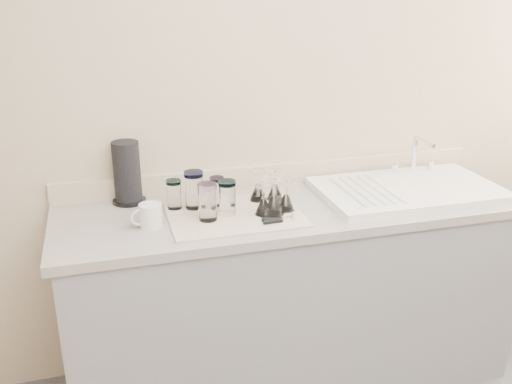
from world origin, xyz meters
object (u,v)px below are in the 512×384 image
object	(u,v)px
goblet_front_right	(286,200)
goblet_extra	(274,202)
tumbler_teal	(174,194)
tumbler_blue	(208,202)
can_opener	(279,220)
goblet_front_left	(264,204)
paper_towel_roll	(127,173)
white_mug	(150,216)
tumbler_purple	(217,191)
goblet_back_right	(275,190)
sink_unit	(408,189)
goblet_back_left	(258,190)
tumbler_lavender	(227,197)
tumbler_cyan	(194,190)

from	to	relation	value
goblet_front_right	goblet_extra	xyz separation A→B (m)	(-0.06, -0.03, 0.01)
goblet_front_right	tumbler_teal	bearing A→B (deg)	161.82
tumbler_blue	can_opener	bearing A→B (deg)	-20.38
goblet_front_left	can_opener	bearing A→B (deg)	-68.76
goblet_front_right	tumbler_blue	bearing A→B (deg)	-177.85
paper_towel_roll	tumbler_blue	bearing A→B (deg)	-46.31
tumbler_teal	white_mug	bearing A→B (deg)	-128.33
goblet_front_right	white_mug	distance (m)	0.57
tumbler_purple	can_opener	world-z (taller)	tumbler_purple
tumbler_blue	goblet_front_left	world-z (taller)	tumbler_blue
goblet_front_right	paper_towel_roll	xyz separation A→B (m)	(-0.63, 0.29, 0.08)
tumbler_teal	paper_towel_roll	world-z (taller)	paper_towel_roll
goblet_back_right	paper_towel_roll	world-z (taller)	paper_towel_roll
sink_unit	goblet_back_left	distance (m)	0.70
goblet_front_right	tumbler_purple	bearing A→B (deg)	152.87
goblet_back_right	paper_towel_roll	bearing A→B (deg)	165.36
tumbler_blue	goblet_front_right	distance (m)	0.34
tumbler_lavender	white_mug	bearing A→B (deg)	-175.39
tumbler_lavender	goblet_extra	size ratio (longest dim) A/B	0.93
tumbler_cyan	tumbler_lavender	distance (m)	0.16
sink_unit	tumbler_teal	xyz separation A→B (m)	(-1.06, 0.09, 0.05)
goblet_front_left	paper_towel_roll	size ratio (longest dim) A/B	0.48
tumbler_blue	paper_towel_roll	size ratio (longest dim) A/B	0.56
goblet_back_left	goblet_extra	distance (m)	0.18
tumbler_cyan	goblet_front_left	bearing A→B (deg)	-30.09
goblet_back_left	goblet_front_left	distance (m)	0.17
tumbler_teal	can_opener	world-z (taller)	tumbler_teal
tumbler_cyan	goblet_front_left	size ratio (longest dim) A/B	1.23
tumbler_teal	goblet_front_left	size ratio (longest dim) A/B	0.96
goblet_extra	can_opener	size ratio (longest dim) A/B	1.17
tumbler_purple	goblet_back_left	world-z (taller)	goblet_back_left
tumbler_blue	sink_unit	bearing A→B (deg)	4.31
goblet_front_left	paper_towel_roll	distance (m)	0.62
paper_towel_roll	tumbler_cyan	bearing A→B (deg)	-31.65
tumbler_purple	tumbler_cyan	bearing A→B (deg)	-176.99
tumbler_cyan	white_mug	size ratio (longest dim) A/B	1.19
tumbler_cyan	goblet_back_left	size ratio (longest dim) A/B	1.19
goblet_front_left	paper_towel_roll	bearing A→B (deg)	149.12
tumbler_blue	tumbler_lavender	size ratio (longest dim) A/B	1.06
tumbler_blue	goblet_extra	bearing A→B (deg)	-3.56
tumbler_cyan	white_mug	bearing A→B (deg)	-146.57
tumbler_cyan	paper_towel_roll	bearing A→B (deg)	148.35
goblet_back_right	goblet_front_right	xyz separation A→B (m)	(0.01, -0.13, -0.00)
sink_unit	tumbler_teal	distance (m)	1.07
tumbler_cyan	white_mug	distance (m)	0.24
tumbler_teal	goblet_front_right	size ratio (longest dim) A/B	0.96
tumbler_cyan	goblet_back_left	xyz separation A→B (m)	(0.29, 0.01, -0.04)
sink_unit	goblet_front_right	distance (m)	0.62
tumbler_purple	tumbler_teal	bearing A→B (deg)	176.55
tumbler_teal	tumbler_purple	xyz separation A→B (m)	(0.18, -0.01, -0.00)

